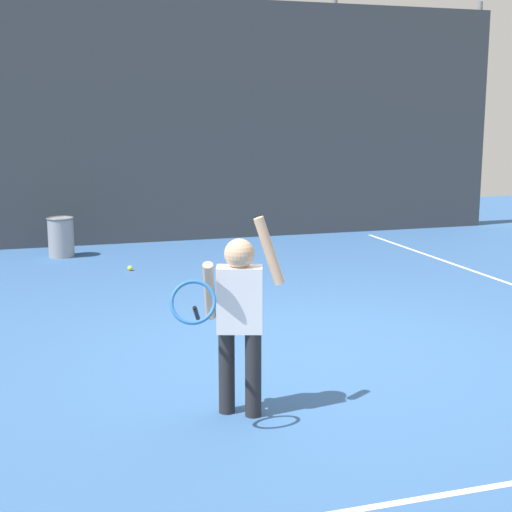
{
  "coord_description": "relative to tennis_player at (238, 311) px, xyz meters",
  "views": [
    {
      "loc": [
        -2.27,
        -5.72,
        2.0
      ],
      "look_at": [
        -0.48,
        0.03,
        0.85
      ],
      "focal_mm": 52.41,
      "sensor_mm": 36.0,
      "label": 1
    }
  ],
  "objects": [
    {
      "name": "ball_hopper",
      "position": [
        -0.84,
        6.2,
        -0.44
      ],
      "size": [
        0.38,
        0.38,
        0.56
      ],
      "color": "gray",
      "rests_on": "ground"
    },
    {
      "name": "back_fence_windscreen",
      "position": [
        0.97,
        7.07,
        1.15
      ],
      "size": [
        11.16,
        0.08,
        3.75
      ],
      "primitive_type": "cube",
      "color": "#383D42",
      "rests_on": "ground"
    },
    {
      "name": "tennis_ball_4",
      "position": [
        -0.05,
        4.94,
        -0.69
      ],
      "size": [
        0.07,
        0.07,
        0.07
      ],
      "primitive_type": "sphere",
      "color": "#CCE033",
      "rests_on": "ground"
    },
    {
      "name": "fence_post_4",
      "position": [
        6.4,
        7.13,
        1.22
      ],
      "size": [
        0.09,
        0.09,
        3.9
      ],
      "primitive_type": "cylinder",
      "color": "slate",
      "rests_on": "ground"
    },
    {
      "name": "tennis_ball_3",
      "position": [
        2.07,
        5.74,
        -0.69
      ],
      "size": [
        0.07,
        0.07,
        0.07
      ],
      "primitive_type": "sphere",
      "color": "#CCE033",
      "rests_on": "ground"
    },
    {
      "name": "ground_plane",
      "position": [
        0.97,
        1.15,
        -0.73
      ],
      "size": [
        20.0,
        20.0,
        0.0
      ],
      "primitive_type": "plane",
      "color": "#335B93"
    },
    {
      "name": "fence_post_2",
      "position": [
        0.97,
        7.13,
        1.22
      ],
      "size": [
        0.09,
        0.09,
        3.9
      ],
      "primitive_type": "cylinder",
      "color": "slate",
      "rests_on": "ground"
    },
    {
      "name": "fence_post_3",
      "position": [
        3.68,
        7.13,
        1.22
      ],
      "size": [
        0.09,
        0.09,
        3.9
      ],
      "primitive_type": "cylinder",
      "color": "slate",
      "rests_on": "ground"
    },
    {
      "name": "tennis_player",
      "position": [
        0.0,
        0.0,
        0.0
      ],
      "size": [
        0.84,
        0.57,
        1.35
      ],
      "rotation": [
        0.0,
        0.0,
        -0.31
      ],
      "color": "#232326",
      "rests_on": "ground"
    },
    {
      "name": "court_line_baseline",
      "position": [
        0.97,
        -1.37,
        -0.72
      ],
      "size": [
        9.0,
        0.05,
        0.0
      ],
      "primitive_type": "cube",
      "color": "white",
      "rests_on": "ground"
    }
  ]
}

